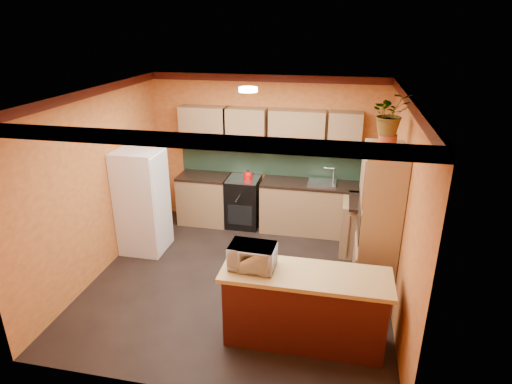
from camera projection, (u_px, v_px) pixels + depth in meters
room_shell at (245, 136)px, 5.76m from camera, size 4.24×4.24×2.72m
base_cabinets_back at (277, 205)px, 7.71m from camera, size 3.65×0.60×0.88m
countertop_back at (278, 182)px, 7.54m from camera, size 3.65×0.62×0.04m
stove at (244, 202)px, 7.82m from camera, size 0.58×0.58×0.91m
kettle at (248, 175)px, 7.55m from camera, size 0.22×0.22×0.18m
sink at (322, 183)px, 7.38m from camera, size 0.48×0.40×0.03m
base_cabinets_right at (366, 228)px, 6.85m from camera, size 0.60×0.80×0.88m
countertop_right at (369, 202)px, 6.68m from camera, size 0.62×0.80×0.04m
fridge at (142, 201)px, 6.84m from camera, size 0.68×0.66×1.70m
pantry at (378, 226)px, 5.55m from camera, size 0.48×0.90×2.10m
fern_pot at (387, 141)px, 5.18m from camera, size 0.22×0.22×0.16m
fern at (391, 113)px, 5.05m from camera, size 0.55×0.51×0.51m
breakfast_bar at (304, 310)px, 4.92m from camera, size 1.80×0.55×0.88m
bar_top at (306, 275)px, 4.75m from camera, size 1.90×0.65×0.05m
microwave at (252, 256)px, 4.80m from camera, size 0.53×0.37×0.28m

